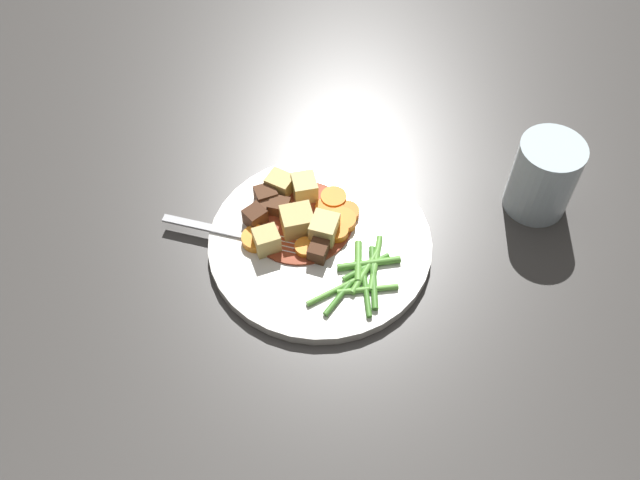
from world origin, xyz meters
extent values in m
plane|color=#423F3D|center=(0.00, 0.00, 0.00)|extent=(3.00, 3.00, 0.00)
cylinder|color=white|center=(0.00, 0.00, 0.01)|extent=(0.26, 0.26, 0.01)
cylinder|color=#93381E|center=(0.04, 0.00, 0.01)|extent=(0.13, 0.13, 0.00)
cylinder|color=orange|center=(-0.01, -0.02, 0.02)|extent=(0.04, 0.04, 0.01)
cylinder|color=orange|center=(0.01, -0.05, 0.02)|extent=(0.04, 0.04, 0.01)
cylinder|color=orange|center=(0.02, -0.04, 0.02)|extent=(0.04, 0.04, 0.01)
cylinder|color=orange|center=(0.03, -0.05, 0.02)|extent=(0.04, 0.04, 0.01)
cylinder|color=orange|center=(0.05, 0.06, 0.02)|extent=(0.04, 0.04, 0.01)
cylinder|color=orange|center=(0.00, 0.02, 0.02)|extent=(0.03, 0.03, 0.01)
cylinder|color=orange|center=(0.00, -0.04, 0.02)|extent=(0.05, 0.05, 0.01)
cube|color=#DBBC6B|center=(0.09, -0.01, 0.03)|extent=(0.04, 0.04, 0.03)
cube|color=#E5CC7A|center=(0.06, -0.03, 0.03)|extent=(0.04, 0.04, 0.03)
cube|color=#E5CC7A|center=(0.00, -0.01, 0.03)|extent=(0.04, 0.04, 0.03)
cube|color=#DBBC6B|center=(0.03, 0.01, 0.03)|extent=(0.05, 0.05, 0.03)
cube|color=#DBBC6B|center=(0.03, 0.05, 0.03)|extent=(0.03, 0.04, 0.03)
cube|color=#4C2B19|center=(-0.01, 0.01, 0.02)|extent=(0.03, 0.04, 0.02)
cube|color=#56331E|center=(0.06, 0.01, 0.02)|extent=(0.03, 0.03, 0.02)
cube|color=#56331E|center=(0.08, 0.02, 0.02)|extent=(0.02, 0.02, 0.02)
cube|color=#56331E|center=(0.09, 0.01, 0.02)|extent=(0.03, 0.03, 0.02)
cube|color=#4C2B19|center=(0.07, 0.04, 0.02)|extent=(0.02, 0.02, 0.02)
cylinder|color=#66AD42|center=(-0.09, 0.01, 0.02)|extent=(0.05, 0.06, 0.01)
cylinder|color=#4C8E33|center=(-0.08, -0.01, 0.02)|extent=(0.07, 0.06, 0.01)
cylinder|color=#66AD42|center=(-0.05, -0.01, 0.02)|extent=(0.04, 0.04, 0.01)
cylinder|color=#66AD42|center=(-0.06, 0.04, 0.02)|extent=(0.02, 0.07, 0.01)
cylinder|color=#599E38|center=(-0.06, -0.02, 0.02)|extent=(0.05, 0.07, 0.01)
cylinder|color=#4C8E33|center=(-0.07, 0.04, 0.02)|extent=(0.02, 0.05, 0.01)
cylinder|color=#4C8E33|center=(-0.09, 0.01, 0.02)|extent=(0.06, 0.05, 0.01)
cylinder|color=#66AD42|center=(-0.07, -0.02, 0.02)|extent=(0.05, 0.06, 0.01)
cylinder|color=#4C8E33|center=(-0.07, -0.01, 0.02)|extent=(0.02, 0.06, 0.01)
cylinder|color=#66AD42|center=(-0.07, -0.01, 0.02)|extent=(0.03, 0.06, 0.01)
cube|color=silver|center=(0.10, 0.09, 0.02)|extent=(0.10, 0.07, 0.00)
cube|color=silver|center=(0.05, 0.05, 0.02)|extent=(0.03, 0.03, 0.00)
cylinder|color=silver|center=(0.02, 0.04, 0.02)|extent=(0.04, 0.03, 0.00)
cylinder|color=silver|center=(0.02, 0.04, 0.02)|extent=(0.04, 0.03, 0.00)
cylinder|color=silver|center=(0.02, 0.03, 0.02)|extent=(0.04, 0.03, 0.00)
cylinder|color=silver|center=(0.03, 0.03, 0.02)|extent=(0.04, 0.03, 0.00)
cylinder|color=silver|center=(-0.13, -0.24, 0.05)|extent=(0.08, 0.08, 0.10)
camera|label=1|loc=(-0.36, 0.33, 0.68)|focal=39.36mm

